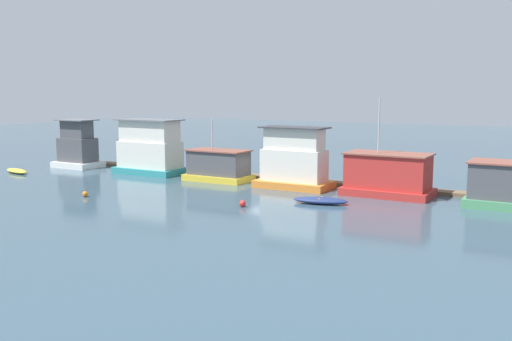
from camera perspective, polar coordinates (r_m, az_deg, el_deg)
The scene contains 12 objects.
ground_plane at distance 52.12m, azimuth 0.55°, elevation -1.39°, with size 200.00×200.00×0.00m, color #385160.
dock_walkway at distance 54.84m, azimuth 2.17°, elevation -0.77°, with size 59.60×1.56×0.30m, color brown.
houseboat_white at distance 66.46m, azimuth -17.42°, elevation 2.20°, with size 5.02×3.54×5.34m.
houseboat_teal at distance 59.68m, azimuth -10.58°, elevation 2.14°, with size 7.27×3.93×5.59m.
houseboat_yellow at distance 54.23m, azimuth -3.78°, elevation 0.46°, with size 6.27×3.42×5.83m.
houseboat_orange at distance 50.08m, azimuth 3.83°, elevation 0.92°, with size 6.63×3.57×5.38m.
houseboat_red at distance 47.59m, azimuth 13.05°, elevation -0.46°, with size 7.13×4.01×7.90m.
houseboat_green at distance 45.53m, azimuth 23.59°, elevation -1.40°, with size 5.33×3.89×3.37m.
dinghy_yellow at distance 64.20m, azimuth -22.80°, elevation -0.03°, with size 4.08×2.11×0.45m.
dinghy_navy at distance 43.48m, azimuth 6.47°, elevation -2.99°, with size 4.37×2.32×0.51m.
buoy_red at distance 42.07m, azimuth -1.37°, elevation -3.33°, with size 0.49×0.49×0.49m, color red.
buoy_orange at distance 48.07m, azimuth -16.71°, elevation -2.26°, with size 0.45×0.45×0.45m, color orange.
Camera 1 is at (25.19, -44.83, 8.53)m, focal length 40.00 mm.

